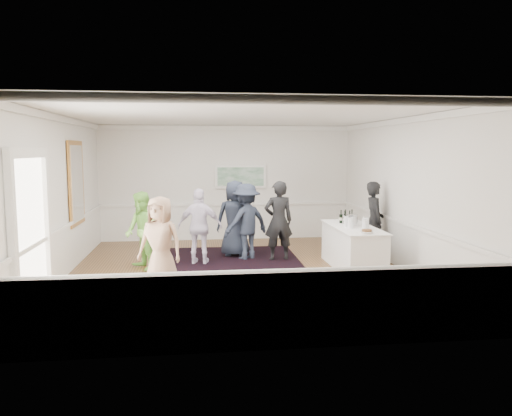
{
  "coord_description": "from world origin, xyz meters",
  "views": [
    {
      "loc": [
        -0.87,
        -10.0,
        2.53
      ],
      "look_at": [
        0.38,
        0.2,
        1.32
      ],
      "focal_mm": 35.0,
      "sensor_mm": 36.0,
      "label": 1
    }
  ],
  "objects": [
    {
      "name": "wainscoting",
      "position": [
        0.0,
        0.0,
        0.5
      ],
      "size": [
        7.0,
        8.0,
        1.0
      ],
      "primitive_type": null,
      "color": "white",
      "rests_on": "floor"
    },
    {
      "name": "bartender",
      "position": [
        3.2,
        0.91,
        0.9
      ],
      "size": [
        0.49,
        0.69,
        1.81
      ],
      "primitive_type": "imported",
      "rotation": [
        0.0,
        0.0,
        1.49
      ],
      "color": "black",
      "rests_on": "floor"
    },
    {
      "name": "guest_dark_b",
      "position": [
        1.01,
        1.14,
        0.91
      ],
      "size": [
        0.7,
        0.49,
        1.83
      ],
      "primitive_type": "imported",
      "rotation": [
        0.0,
        0.0,
        3.22
      ],
      "color": "black",
      "rests_on": "floor"
    },
    {
      "name": "wall_right",
      "position": [
        3.5,
        0.0,
        1.6
      ],
      "size": [
        0.02,
        8.0,
        3.2
      ],
      "primitive_type": "cube",
      "color": "white",
      "rests_on": "floor"
    },
    {
      "name": "guest_tan",
      "position": [
        -1.51,
        -0.96,
        0.85
      ],
      "size": [
        0.97,
        0.81,
        1.7
      ],
      "primitive_type": "imported",
      "rotation": [
        0.0,
        0.0,
        -0.38
      ],
      "color": "tan",
      "rests_on": "floor"
    },
    {
      "name": "mirror",
      "position": [
        -3.45,
        1.3,
        1.8
      ],
      "size": [
        0.05,
        1.25,
        1.85
      ],
      "color": "#C18138",
      "rests_on": "wall_left"
    },
    {
      "name": "landscape_painting",
      "position": [
        0.4,
        3.95,
        1.78
      ],
      "size": [
        1.44,
        0.06,
        0.66
      ],
      "color": "white",
      "rests_on": "wall_back"
    },
    {
      "name": "guest_green",
      "position": [
        -2.0,
        0.58,
        0.83
      ],
      "size": [
        0.95,
        1.01,
        1.66
      ],
      "primitive_type": "imported",
      "rotation": [
        0.0,
        0.0,
        -1.05
      ],
      "color": "#84D153",
      "rests_on": "floor"
    },
    {
      "name": "wall_left",
      "position": [
        -3.5,
        0.0,
        1.6
      ],
      "size": [
        0.02,
        8.0,
        3.2
      ],
      "primitive_type": "cube",
      "color": "white",
      "rests_on": "floor"
    },
    {
      "name": "serving_table",
      "position": [
        2.45,
        0.13,
        0.46
      ],
      "size": [
        0.85,
        2.24,
        0.91
      ],
      "color": "white",
      "rests_on": "floor"
    },
    {
      "name": "area_rug",
      "position": [
        -0.19,
        0.57,
        0.01
      ],
      "size": [
        3.37,
        4.38,
        0.02
      ],
      "primitive_type": "cube",
      "rotation": [
        0.0,
        0.0,
        -0.02
      ],
      "color": "black",
      "rests_on": "floor"
    },
    {
      "name": "ceiling",
      "position": [
        0.0,
        0.0,
        3.2
      ],
      "size": [
        7.0,
        8.0,
        0.02
      ],
      "primitive_type": "cube",
      "color": "white",
      "rests_on": "wall_back"
    },
    {
      "name": "juice_pitchers",
      "position": [
        2.43,
        -0.17,
        1.03
      ],
      "size": [
        0.44,
        0.68,
        0.24
      ],
      "color": "#8EC345",
      "rests_on": "serving_table"
    },
    {
      "name": "wine_bottles",
      "position": [
        2.45,
        0.62,
        1.06
      ],
      "size": [
        0.34,
        0.28,
        0.31
      ],
      "color": "black",
      "rests_on": "serving_table"
    },
    {
      "name": "guest_navy",
      "position": [
        0.06,
        1.68,
        0.91
      ],
      "size": [
        0.94,
        0.66,
        1.82
      ],
      "primitive_type": "imported",
      "rotation": [
        0.0,
        0.0,
        3.04
      ],
      "color": "#212837",
      "rests_on": "floor"
    },
    {
      "name": "doorway",
      "position": [
        -3.45,
        -1.9,
        1.42
      ],
      "size": [
        0.1,
        1.78,
        2.56
      ],
      "color": "white",
      "rests_on": "wall_left"
    },
    {
      "name": "ice_bucket",
      "position": [
        2.46,
        0.26,
        1.02
      ],
      "size": [
        0.26,
        0.26,
        0.25
      ],
      "primitive_type": "cylinder",
      "color": "silver",
      "rests_on": "serving_table"
    },
    {
      "name": "floor",
      "position": [
        0.0,
        0.0,
        0.0
      ],
      "size": [
        8.0,
        8.0,
        0.0
      ],
      "primitive_type": "plane",
      "color": "brown",
      "rests_on": "ground"
    },
    {
      "name": "guest_lilac",
      "position": [
        -0.78,
        0.96,
        0.84
      ],
      "size": [
        1.04,
        0.58,
        1.68
      ],
      "primitive_type": "imported",
      "rotation": [
        0.0,
        0.0,
        2.97
      ],
      "color": "silver",
      "rests_on": "floor"
    },
    {
      "name": "nut_bowl",
      "position": [
        2.43,
        -0.77,
        0.95
      ],
      "size": [
        0.24,
        0.24,
        0.08
      ],
      "color": "white",
      "rests_on": "serving_table"
    },
    {
      "name": "guest_dark_a",
      "position": [
        0.29,
        1.33,
        0.88
      ],
      "size": [
        1.31,
        1.12,
        1.76
      ],
      "primitive_type": "imported",
      "rotation": [
        0.0,
        0.0,
        3.64
      ],
      "color": "#212837",
      "rests_on": "floor"
    },
    {
      "name": "wall_back",
      "position": [
        0.0,
        4.0,
        1.6
      ],
      "size": [
        7.0,
        0.02,
        3.2
      ],
      "primitive_type": "cube",
      "color": "white",
      "rests_on": "floor"
    },
    {
      "name": "wall_front",
      "position": [
        0.0,
        -4.0,
        1.6
      ],
      "size": [
        7.0,
        0.02,
        3.2
      ],
      "primitive_type": "cube",
      "color": "white",
      "rests_on": "floor"
    }
  ]
}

